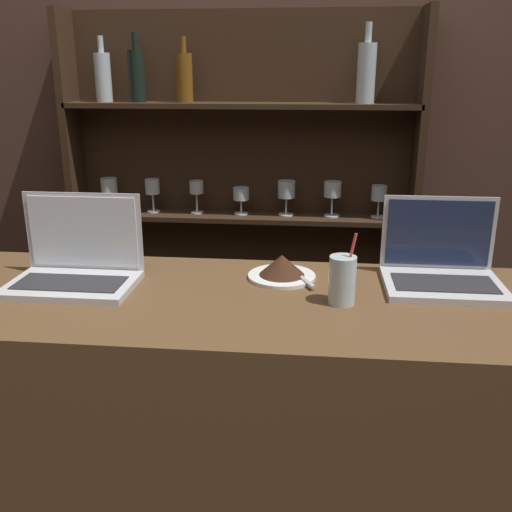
{
  "coord_description": "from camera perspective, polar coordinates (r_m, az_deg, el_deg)",
  "views": [
    {
      "loc": [
        0.22,
        -1.03,
        1.58
      ],
      "look_at": [
        0.08,
        0.33,
        1.13
      ],
      "focal_mm": 40.0,
      "sensor_mm": 36.0,
      "label": 1
    }
  ],
  "objects": [
    {
      "name": "back_shelf",
      "position": [
        2.45,
        -1.47,
        3.31
      ],
      "size": [
        1.43,
        0.18,
        1.81
      ],
      "color": "#332114",
      "rests_on": "ground_plane"
    },
    {
      "name": "laptop_near",
      "position": [
        1.59,
        -17.53,
        -0.83
      ],
      "size": [
        0.33,
        0.22,
        0.23
      ],
      "color": "silver",
      "rests_on": "bar_counter"
    },
    {
      "name": "back_wall",
      "position": [
        2.45,
        0.75,
        12.7
      ],
      "size": [
        7.0,
        0.06,
        2.7
      ],
      "color": "#4C3328",
      "rests_on": "ground_plane"
    },
    {
      "name": "bar_counter",
      "position": [
        1.71,
        -2.91,
        -20.26
      ],
      "size": [
        2.02,
        0.59,
        1.03
      ],
      "color": "brown",
      "rests_on": "ground_plane"
    },
    {
      "name": "cake_plate",
      "position": [
        1.56,
        2.61,
        -1.22
      ],
      "size": [
        0.19,
        0.19,
        0.07
      ],
      "color": "white",
      "rests_on": "bar_counter"
    },
    {
      "name": "laptop_far",
      "position": [
        1.59,
        18.04,
        -1.05
      ],
      "size": [
        0.3,
        0.24,
        0.22
      ],
      "color": "silver",
      "rests_on": "bar_counter"
    },
    {
      "name": "water_glass",
      "position": [
        1.4,
        8.62,
        -2.39
      ],
      "size": [
        0.07,
        0.07,
        0.18
      ],
      "color": "silver",
      "rests_on": "bar_counter"
    }
  ]
}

